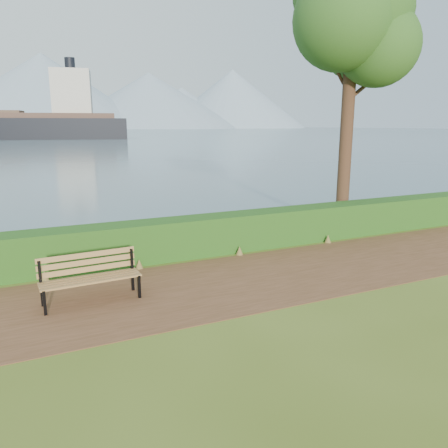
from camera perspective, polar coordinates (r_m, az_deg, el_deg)
name	(u,v)px	position (r m, az deg, el deg)	size (l,w,h in m)	color
ground	(216,290)	(9.23, -1.11, -8.63)	(140.00, 140.00, 0.00)	#515F1B
path	(210,285)	(9.48, -1.85, -8.00)	(40.00, 3.40, 0.01)	brown
hedge	(175,238)	(11.39, -6.41, -1.88)	(32.00, 0.85, 1.00)	#1D4A15
water	(24,131)	(267.91, -24.65, 10.98)	(700.00, 510.00, 0.00)	#415768
mountains	(6,94)	(414.67, -26.62, 14.90)	(585.00, 190.00, 70.00)	#8298AD
bench	(90,274)	(8.92, -17.15, -6.28)	(1.90, 0.65, 0.94)	black
tree	(354,19)	(14.91, 16.57, 24.31)	(4.27, 3.66, 8.70)	#382017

